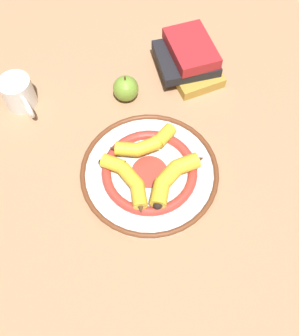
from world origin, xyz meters
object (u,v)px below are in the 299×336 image
(book_stack, at_px, (188,58))
(coffee_mug, at_px, (19,93))
(decorative_bowl, at_px, (150,173))
(banana_b, at_px, (145,144))
(apple, at_px, (126,89))
(banana_a, at_px, (128,180))
(banana_c, at_px, (173,176))

(book_stack, bearing_deg, coffee_mug, 83.88)
(decorative_bowl, xyz_separation_m, banana_b, (0.02, -0.06, 0.04))
(coffee_mug, relative_size, apple, 1.38)
(coffee_mug, bearing_deg, banana_a, 14.47)
(decorative_bowl, distance_m, coffee_mug, 0.41)
(banana_c, distance_m, coffee_mug, 0.47)
(book_stack, bearing_deg, apple, 99.34)
(decorative_bowl, bearing_deg, banana_a, 44.70)
(banana_b, xyz_separation_m, coffee_mug, (0.35, -0.12, -0.01))
(banana_b, distance_m, apple, 0.19)
(book_stack, relative_size, apple, 2.91)
(decorative_bowl, height_order, book_stack, book_stack)
(decorative_bowl, height_order, banana_c, banana_c)
(decorative_bowl, bearing_deg, book_stack, -100.12)
(apple, bearing_deg, banana_b, 112.95)
(banana_b, bearing_deg, apple, 82.83)
(banana_b, distance_m, book_stack, 0.31)
(decorative_bowl, distance_m, book_stack, 0.36)
(banana_b, distance_m, banana_c, 0.11)
(decorative_bowl, xyz_separation_m, banana_a, (0.04, 0.04, 0.04))
(banana_a, bearing_deg, decorative_bowl, -90.48)
(decorative_bowl, height_order, banana_a, banana_a)
(banana_c, bearing_deg, banana_b, -104.59)
(decorative_bowl, relative_size, book_stack, 1.41)
(banana_a, distance_m, apple, 0.28)
(banana_b, bearing_deg, banana_a, -134.70)
(decorative_bowl, bearing_deg, banana_c, 158.44)
(banana_c, xyz_separation_m, apple, (0.15, -0.26, -0.02))
(coffee_mug, bearing_deg, book_stack, 71.46)
(coffee_mug, height_order, apple, coffee_mug)
(banana_a, bearing_deg, banana_b, -59.76)
(banana_c, bearing_deg, coffee_mug, -83.04)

